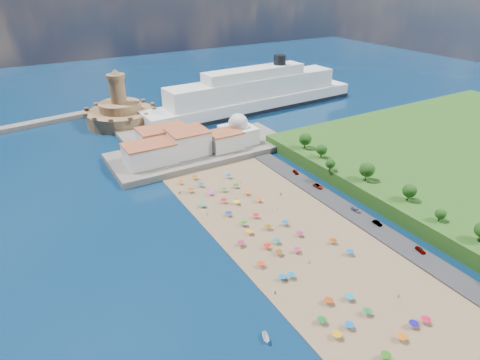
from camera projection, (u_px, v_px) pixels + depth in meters
ground at (266, 231)px, 141.36m from camera, size 700.00×700.00×0.00m
terrace at (202, 151)px, 200.97m from camera, size 90.00×36.00×3.00m
jetty at (137, 137)px, 217.96m from camera, size 18.00×70.00×2.40m
waterfront_buildings at (176, 143)px, 192.64m from camera, size 57.00×29.00×11.00m
domed_building at (238, 131)px, 204.98m from camera, size 16.00×16.00×15.00m
fortress at (121, 113)px, 238.37m from camera, size 40.00×40.00×32.40m
cruise_ship at (254, 95)px, 261.60m from camera, size 152.42×28.75×33.14m
beach_parasols at (274, 239)px, 133.46m from camera, size 32.04×115.12×2.20m
beachgoers at (266, 231)px, 139.33m from camera, size 36.58×96.18×1.90m
parked_cars at (343, 201)px, 156.92m from camera, size 2.50×69.89×1.32m
hillside_trees at (374, 176)px, 156.98m from camera, size 12.80×106.47×7.87m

